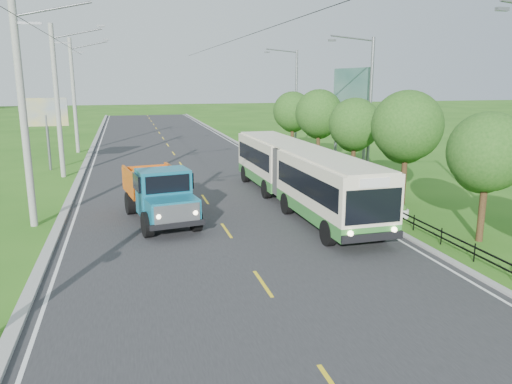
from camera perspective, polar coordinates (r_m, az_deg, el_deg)
name	(u,v)px	position (r m, az deg, el deg)	size (l,w,h in m)	color
ground	(263,284)	(16.51, 0.79, -10.47)	(240.00, 240.00, 0.00)	#296217
road	(187,174)	(35.46, -7.86, 2.10)	(14.00, 120.00, 0.02)	#28282B
curb_left	(79,178)	(35.35, -19.53, 1.56)	(0.40, 120.00, 0.15)	#9E9E99
curb_right	(284,168)	(36.96, 3.21, 2.70)	(0.30, 120.00, 0.10)	#9E9E99
edge_line_left	(88,178)	(35.32, -18.64, 1.52)	(0.12, 120.00, 0.00)	silver
edge_line_right	(277,169)	(36.81, 2.47, 2.63)	(0.12, 120.00, 0.00)	silver
centre_dash	(263,283)	(16.50, 0.79, -10.40)	(0.12, 2.20, 0.00)	yellow
railing_right	(326,180)	(31.67, 8.01, 1.35)	(0.04, 40.00, 0.60)	black
pole_near	(24,113)	(24.03, -25.00, 8.22)	(3.51, 0.32, 10.00)	gray
pole_mid	(58,101)	(35.89, -21.72, 9.64)	(3.51, 0.32, 10.00)	gray
pole_far	(74,95)	(47.82, -20.06, 10.34)	(3.51, 0.32, 10.00)	gray
tree_second	(486,156)	(21.99, 24.83, 3.77)	(3.18, 3.26, 5.30)	#382314
tree_third	(406,130)	(26.79, 16.81, 6.84)	(3.60, 3.62, 6.00)	#382314
tree_fourth	(354,127)	(32.08, 11.18, 7.32)	(3.24, 3.31, 5.40)	#382314
tree_fifth	(319,116)	(37.53, 7.20, 8.63)	(3.48, 3.52, 5.80)	#382314
tree_back	(293,113)	(43.16, 4.21, 8.97)	(3.30, 3.36, 5.50)	#382314
streetlight_mid	(368,105)	(32.21, 12.67, 9.62)	(3.02, 0.20, 9.07)	slate
streetlight_far	(295,98)	(45.11, 4.42, 10.72)	(3.02, 0.20, 9.07)	slate
planter_near	(402,212)	(24.98, 16.33, -2.18)	(0.64, 0.64, 0.67)	silver
planter_mid	(335,180)	(31.91, 9.00, 1.38)	(0.64, 0.64, 0.67)	silver
planter_far	(294,160)	(39.24, 4.34, 3.63)	(0.64, 0.64, 0.67)	silver
billboard_left	(46,117)	(39.09, -22.88, 7.92)	(3.00, 0.20, 5.20)	slate
billboard_right	(351,95)	(38.30, 10.80, 10.83)	(0.24, 6.00, 7.30)	slate
bus	(299,171)	(26.02, 4.91, 2.37)	(2.90, 15.83, 3.05)	#327A30
dump_truck	(159,191)	(23.48, -10.99, 0.17)	(3.30, 6.51, 2.62)	#166984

